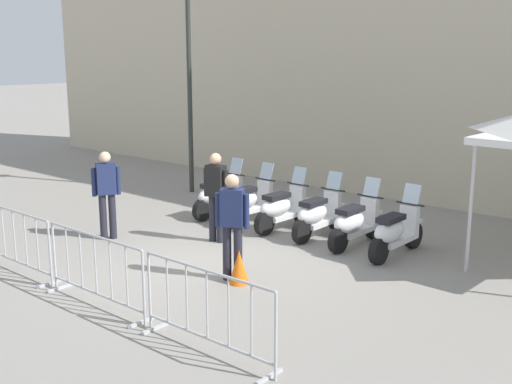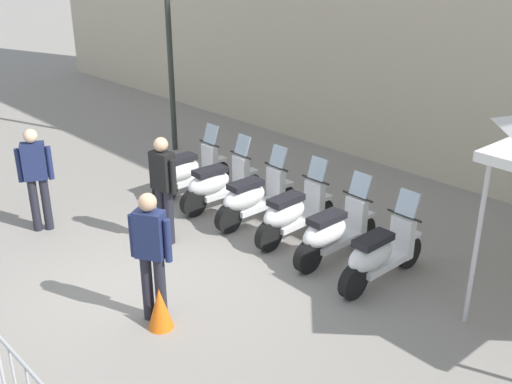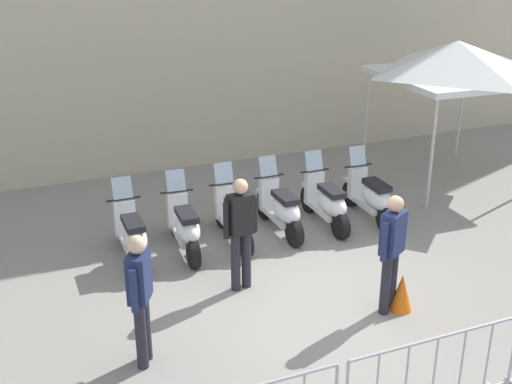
{
  "view_description": "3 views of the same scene",
  "coord_description": "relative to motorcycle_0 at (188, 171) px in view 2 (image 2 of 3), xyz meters",
  "views": [
    {
      "loc": [
        7.56,
        -7.19,
        3.59
      ],
      "look_at": [
        -0.68,
        1.82,
        0.87
      ],
      "focal_mm": 44.33,
      "sensor_mm": 36.0,
      "label": 1
    },
    {
      "loc": [
        6.46,
        -3.64,
        4.47
      ],
      "look_at": [
        0.02,
        2.01,
        0.85
      ],
      "focal_mm": 42.39,
      "sensor_mm": 36.0,
      "label": 2
    },
    {
      "loc": [
        -3.66,
        -7.11,
        4.97
      ],
      "look_at": [
        -0.32,
        1.93,
        1.08
      ],
      "focal_mm": 45.96,
      "sensor_mm": 36.0,
      "label": 3
    }
  ],
  "objects": [
    {
      "name": "officer_near_row_end",
      "position": [
        3.05,
        -2.68,
        0.53
      ],
      "size": [
        0.48,
        0.38,
        1.73
      ],
      "color": "#23232D",
      "rests_on": "ground"
    },
    {
      "name": "motorcycle_0",
      "position": [
        0.0,
        0.0,
        0.0
      ],
      "size": [
        0.56,
        1.72,
        1.24
      ],
      "color": "black",
      "rests_on": "ground"
    },
    {
      "name": "ground_plane",
      "position": [
        2.26,
        -2.33,
        -0.45
      ],
      "size": [
        120.0,
        120.0,
        0.0
      ],
      "primitive_type": "plane",
      "color": "gray"
    },
    {
      "name": "motorcycle_2",
      "position": [
        1.74,
        0.09,
        0.0
      ],
      "size": [
        0.56,
        1.72,
        1.24
      ],
      "color": "black",
      "rests_on": "ground"
    },
    {
      "name": "traffic_cone",
      "position": [
        3.24,
        -2.73,
        -0.18
      ],
      "size": [
        0.32,
        0.32,
        0.55
      ],
      "primitive_type": "cone",
      "color": "orange",
      "rests_on": "ground"
    },
    {
      "name": "motorcycle_3",
      "position": [
        2.61,
        0.16,
        0.0
      ],
      "size": [
        0.56,
        1.72,
        1.24
      ],
      "color": "black",
      "rests_on": "ground"
    },
    {
      "name": "motorcycle_1",
      "position": [
        0.87,
        0.03,
        0.0
      ],
      "size": [
        0.56,
        1.72,
        1.24
      ],
      "color": "black",
      "rests_on": "ground"
    },
    {
      "name": "officer_by_barriers",
      "position": [
        -0.36,
        -2.69,
        0.53
      ],
      "size": [
        0.36,
        0.5,
        1.73
      ],
      "color": "#23232D",
      "rests_on": "ground"
    },
    {
      "name": "motorcycle_4",
      "position": [
        3.48,
        0.14,
        0.0
      ],
      "size": [
        0.56,
        1.72,
        1.24
      ],
      "color": "black",
      "rests_on": "ground"
    },
    {
      "name": "motorcycle_5",
      "position": [
        4.36,
        0.11,
        0.0
      ],
      "size": [
        0.56,
        1.72,
        1.24
      ],
      "color": "black",
      "rests_on": "ground"
    },
    {
      "name": "officer_mid_plaza",
      "position": [
        1.34,
        -1.39,
        0.53
      ],
      "size": [
        0.54,
        0.28,
        1.73
      ],
      "color": "#23232D",
      "rests_on": "ground"
    }
  ]
}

